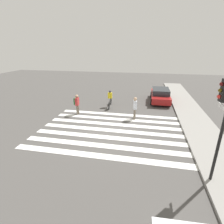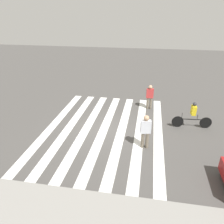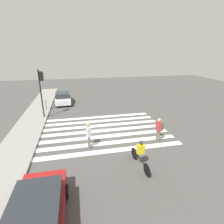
{
  "view_description": "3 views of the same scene",
  "coord_description": "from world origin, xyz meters",
  "px_view_note": "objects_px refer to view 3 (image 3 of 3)",
  "views": [
    {
      "loc": [
        10.91,
        2.27,
        5.53
      ],
      "look_at": [
        0.12,
        0.12,
        1.44
      ],
      "focal_mm": 28.0,
      "sensor_mm": 36.0,
      "label": 1
    },
    {
      "loc": [
        -2.43,
        11.07,
        6.48
      ],
      "look_at": [
        -0.55,
        0.34,
        1.33
      ],
      "focal_mm": 35.0,
      "sensor_mm": 36.0,
      "label": 2
    },
    {
      "loc": [
        -12.96,
        2.21,
        6.2
      ],
      "look_at": [
        0.54,
        -0.75,
        1.38
      ],
      "focal_mm": 28.0,
      "sensor_mm": 36.0,
      "label": 3
    }
  ],
  "objects_px": {
    "parking_meter": "(46,102)",
    "car_parked_far_curb": "(36,218)",
    "pedestrian_adult_yellow_jacket": "(159,128)",
    "traffic_light": "(41,85)",
    "car_parked_dark_suv": "(63,98)",
    "pedestrian_adult_blue_shirt": "(89,134)",
    "cyclist_far_lane": "(140,153)"
  },
  "relations": [
    {
      "from": "pedestrian_adult_blue_shirt",
      "to": "cyclist_far_lane",
      "type": "relative_size",
      "value": 0.79
    },
    {
      "from": "car_parked_far_curb",
      "to": "cyclist_far_lane",
      "type": "bearing_deg",
      "value": -59.71
    },
    {
      "from": "pedestrian_adult_blue_shirt",
      "to": "car_parked_far_curb",
      "type": "xyz_separation_m",
      "value": [
        -5.53,
        2.33,
        -0.32
      ]
    },
    {
      "from": "traffic_light",
      "to": "cyclist_far_lane",
      "type": "bearing_deg",
      "value": -145.69
    },
    {
      "from": "parking_meter",
      "to": "car_parked_far_curb",
      "type": "height_order",
      "value": "car_parked_far_curb"
    },
    {
      "from": "pedestrian_adult_yellow_jacket",
      "to": "car_parked_far_curb",
      "type": "height_order",
      "value": "pedestrian_adult_yellow_jacket"
    },
    {
      "from": "traffic_light",
      "to": "car_parked_dark_suv",
      "type": "distance_m",
      "value": 5.74
    },
    {
      "from": "pedestrian_adult_blue_shirt",
      "to": "pedestrian_adult_yellow_jacket",
      "type": "distance_m",
      "value": 4.99
    },
    {
      "from": "parking_meter",
      "to": "car_parked_dark_suv",
      "type": "relative_size",
      "value": 0.31
    },
    {
      "from": "parking_meter",
      "to": "pedestrian_adult_blue_shirt",
      "type": "distance_m",
      "value": 9.72
    },
    {
      "from": "parking_meter",
      "to": "car_parked_far_curb",
      "type": "relative_size",
      "value": 0.28
    },
    {
      "from": "car_parked_far_curb",
      "to": "parking_meter",
      "type": "bearing_deg",
      "value": 6.42
    },
    {
      "from": "parking_meter",
      "to": "car_parked_far_curb",
      "type": "bearing_deg",
      "value": -173.93
    },
    {
      "from": "cyclist_far_lane",
      "to": "car_parked_dark_suv",
      "type": "relative_size",
      "value": 0.56
    },
    {
      "from": "traffic_light",
      "to": "pedestrian_adult_blue_shirt",
      "type": "xyz_separation_m",
      "value": [
        -6.52,
        -3.67,
        -2.24
      ]
    },
    {
      "from": "pedestrian_adult_blue_shirt",
      "to": "car_parked_dark_suv",
      "type": "bearing_deg",
      "value": 178.22
    },
    {
      "from": "pedestrian_adult_blue_shirt",
      "to": "car_parked_far_curb",
      "type": "bearing_deg",
      "value": -35.48
    },
    {
      "from": "pedestrian_adult_yellow_jacket",
      "to": "car_parked_far_curb",
      "type": "distance_m",
      "value": 9.11
    },
    {
      "from": "traffic_light",
      "to": "car_parked_dark_suv",
      "type": "height_order",
      "value": "traffic_light"
    },
    {
      "from": "car_parked_dark_suv",
      "to": "pedestrian_adult_blue_shirt",
      "type": "bearing_deg",
      "value": -171.71
    },
    {
      "from": "traffic_light",
      "to": "pedestrian_adult_blue_shirt",
      "type": "bearing_deg",
      "value": -150.62
    },
    {
      "from": "parking_meter",
      "to": "pedestrian_adult_yellow_jacket",
      "type": "height_order",
      "value": "pedestrian_adult_yellow_jacket"
    },
    {
      "from": "parking_meter",
      "to": "pedestrian_adult_blue_shirt",
      "type": "bearing_deg",
      "value": -156.56
    },
    {
      "from": "traffic_light",
      "to": "parking_meter",
      "type": "xyz_separation_m",
      "value": [
        2.4,
        0.2,
        -2.31
      ]
    },
    {
      "from": "pedestrian_adult_yellow_jacket",
      "to": "cyclist_far_lane",
      "type": "bearing_deg",
      "value": 132.13
    },
    {
      "from": "pedestrian_adult_blue_shirt",
      "to": "cyclist_far_lane",
      "type": "xyz_separation_m",
      "value": [
        -2.68,
        -2.61,
        -0.17
      ]
    },
    {
      "from": "parking_meter",
      "to": "pedestrian_adult_blue_shirt",
      "type": "relative_size",
      "value": 0.7
    },
    {
      "from": "car_parked_far_curb",
      "to": "car_parked_dark_suv",
      "type": "bearing_deg",
      "value": -0.13
    },
    {
      "from": "traffic_light",
      "to": "car_parked_dark_suv",
      "type": "bearing_deg",
      "value": -16.75
    },
    {
      "from": "traffic_light",
      "to": "pedestrian_adult_yellow_jacket",
      "type": "relative_size",
      "value": 2.67
    },
    {
      "from": "parking_meter",
      "to": "pedestrian_adult_yellow_jacket",
      "type": "xyz_separation_m",
      "value": [
        -9.04,
        -8.86,
        0.07
      ]
    },
    {
      "from": "parking_meter",
      "to": "car_parked_dark_suv",
      "type": "xyz_separation_m",
      "value": [
        2.52,
        -1.68,
        -0.25
      ]
    }
  ]
}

